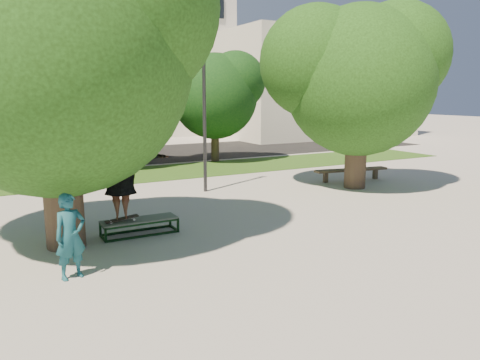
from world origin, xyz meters
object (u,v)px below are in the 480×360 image
tree_right (356,72)px  car_grey (117,145)px  lamppost (204,100)px  car_silver_b (117,146)px  bystander (70,236)px  bench (351,171)px  car_silver_a (30,149)px  car_dark (76,145)px  tree_left (47,41)px  grind_box (140,227)px

tree_right → car_grey: 13.46m
lamppost → car_silver_b: 10.37m
bystander → car_grey: bystander is taller
bystander → bench: size_ratio=0.51×
lamppost → car_silver_a: size_ratio=1.40×
car_grey → lamppost: bearing=-84.8°
bench → car_dark: car_dark is taller
tree_left → tree_right: 10.41m
bench → car_dark: 14.30m
tree_left → bench: (11.14, 3.04, -4.03)m
tree_left → bench: bearing=15.3°
tree_left → car_dark: bearing=79.1°
tree_left → bench: 12.23m
grind_box → car_grey: size_ratio=0.35×
bystander → car_silver_b: (4.89, 16.00, -0.14)m
car_silver_a → car_grey: (4.20, 0.12, -0.04)m
lamppost → car_grey: (-0.57, 9.90, -2.44)m
tree_right → car_silver_a: size_ratio=1.49×
tree_left → car_silver_b: (4.79, 13.96, -3.77)m
tree_left → car_silver_b: 15.23m
lamppost → car_silver_a: (-4.76, 9.78, -2.41)m
tree_right → car_silver_b: bearing=114.4°
bystander → car_silver_a: size_ratio=0.36×
tree_left → car_grey: tree_left is taller
lamppost → car_silver_b: (-0.50, 10.05, -2.50)m
grind_box → car_silver_b: size_ratio=0.40×
tree_right → bystander: (-10.30, -4.03, -3.30)m
tree_left → car_silver_a: (0.53, 13.69, -3.68)m
tree_left → bystander: bearing=-92.6°
tree_right → lamppost: (-4.92, 1.92, -0.94)m
lamppost → car_silver_a: bearing=116.0°
car_silver_a → car_silver_b: size_ratio=0.97×
tree_right → bench: size_ratio=2.10×
tree_left → lamppost: (5.29, 3.91, -1.27)m
bystander → grind_box: bearing=31.4°
grind_box → car_grey: car_grey is taller
bystander → bench: bystander is taller
lamppost → car_silver_b: lamppost is taller
car_silver_a → grind_box: bearing=-79.1°
bystander → car_grey: size_ratio=0.31×
tree_right → car_silver_b: tree_right is taller
car_dark → car_silver_a: bearing=-145.5°
tree_right → bystander: bearing=-158.6°
tree_right → car_dark: size_ratio=1.48×
bystander → car_silver_a: (0.62, 15.73, -0.05)m
bystander → car_silver_a: 15.74m
car_silver_b → car_dark: bearing=165.9°
lamppost → car_dark: lamppost is taller
lamppost → bench: lamppost is taller
tree_right → lamppost: size_ratio=1.07×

